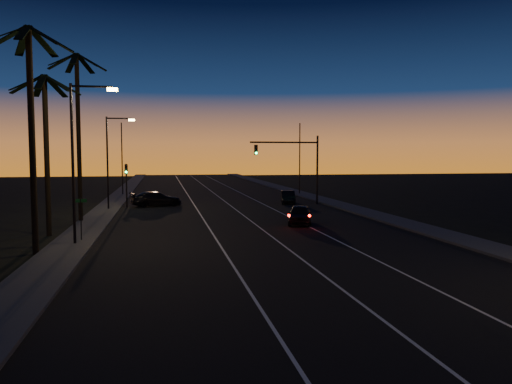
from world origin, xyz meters
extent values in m
cube|color=black|center=(0.00, 30.00, 0.01)|extent=(20.00, 170.00, 0.01)
cube|color=#3A3B38|center=(-11.20, 30.00, 0.08)|extent=(2.40, 170.00, 0.16)
cube|color=#3A3B38|center=(11.20, 30.00, 0.08)|extent=(2.40, 170.00, 0.16)
cube|color=silver|center=(-3.00, 30.00, 0.02)|extent=(0.12, 160.00, 0.01)
cube|color=silver|center=(0.50, 30.00, 0.02)|extent=(0.12, 160.00, 0.01)
cube|color=silver|center=(4.00, 30.00, 0.02)|extent=(0.12, 160.00, 0.01)
cylinder|color=black|center=(-12.60, 18.00, 5.75)|extent=(0.32, 0.32, 11.50)
cube|color=black|center=(-11.57, 18.26, 10.94)|extent=(2.18, 0.92, 1.18)
cube|color=black|center=(-12.16, 18.97, 10.94)|extent=(1.25, 2.12, 1.18)
cube|color=black|center=(-13.08, 18.94, 10.94)|extent=(1.34, 2.09, 1.18)
cube|color=black|center=(-13.64, 18.21, 10.94)|extent=(2.18, 0.82, 1.18)
cube|color=black|center=(-13.41, 17.32, 10.94)|extent=(1.90, 1.69, 1.18)
cube|color=black|center=(-12.57, 16.94, 10.94)|extent=(0.45, 2.16, 1.18)
cube|color=black|center=(-11.75, 17.36, 10.94)|extent=(1.95, 1.61, 1.18)
cylinder|color=black|center=(-13.20, 24.00, 5.00)|extent=(0.32, 0.32, 10.00)
cube|color=black|center=(-12.17, 24.26, 9.44)|extent=(2.18, 0.92, 1.18)
cube|color=black|center=(-12.76, 24.97, 9.44)|extent=(1.25, 2.12, 1.18)
cube|color=black|center=(-13.68, 24.94, 9.44)|extent=(1.34, 2.09, 1.18)
cube|color=black|center=(-14.24, 24.21, 9.44)|extent=(2.18, 0.82, 1.18)
cube|color=black|center=(-14.01, 23.32, 9.44)|extent=(1.90, 1.69, 1.18)
cube|color=black|center=(-13.17, 22.94, 9.44)|extent=(0.45, 2.16, 1.18)
cube|color=black|center=(-12.35, 23.36, 9.44)|extent=(1.95, 1.61, 1.18)
cylinder|color=black|center=(-12.20, 30.00, 6.25)|extent=(0.32, 0.32, 12.50)
cube|color=black|center=(-11.17, 30.26, 11.94)|extent=(2.18, 0.92, 1.18)
cube|color=black|center=(-11.76, 30.97, 11.94)|extent=(1.25, 2.12, 1.18)
cube|color=black|center=(-12.68, 30.94, 11.94)|extent=(1.34, 2.09, 1.18)
cube|color=black|center=(-13.24, 30.21, 11.94)|extent=(2.18, 0.82, 1.18)
cube|color=black|center=(-13.01, 29.32, 11.94)|extent=(1.90, 1.69, 1.18)
cube|color=black|center=(-12.17, 28.94, 11.94)|extent=(0.45, 2.16, 1.18)
cube|color=black|center=(-11.35, 29.36, 11.94)|extent=(1.95, 1.61, 1.18)
cylinder|color=black|center=(-11.00, 20.00, 4.50)|extent=(0.16, 0.16, 9.00)
cylinder|color=black|center=(-9.90, 20.00, 8.85)|extent=(2.20, 0.12, 0.12)
cube|color=#E5BC5B|center=(-8.80, 20.00, 8.72)|extent=(0.55, 0.26, 0.16)
cylinder|color=black|center=(-11.00, 38.00, 4.25)|extent=(0.16, 0.16, 8.50)
cylinder|color=black|center=(-9.90, 38.00, 8.35)|extent=(2.20, 0.12, 0.12)
cube|color=#E5BC5B|center=(-8.80, 38.00, 8.22)|extent=(0.55, 0.26, 0.16)
cylinder|color=black|center=(-10.80, 21.00, 1.30)|extent=(0.06, 0.06, 2.60)
cube|color=#0C4D1B|center=(-10.80, 21.00, 2.45)|extent=(0.70, 0.03, 0.20)
cylinder|color=black|center=(9.50, 40.00, 3.50)|extent=(0.20, 0.20, 7.00)
cylinder|color=black|center=(6.00, 40.00, 6.30)|extent=(7.00, 0.16, 0.16)
cube|color=black|center=(3.10, 40.00, 5.55)|extent=(0.32, 0.28, 1.00)
sphere|color=black|center=(3.10, 39.83, 5.87)|extent=(0.20, 0.20, 0.20)
sphere|color=black|center=(3.10, 39.83, 5.55)|extent=(0.20, 0.20, 0.20)
sphere|color=#14FF59|center=(3.10, 39.83, 5.23)|extent=(0.20, 0.20, 0.20)
cylinder|color=black|center=(-9.50, 40.00, 2.10)|extent=(0.14, 0.14, 4.20)
cube|color=black|center=(-9.50, 40.00, 3.70)|extent=(0.28, 0.25, 0.90)
sphere|color=black|center=(-9.50, 39.85, 3.98)|extent=(0.18, 0.18, 0.18)
sphere|color=black|center=(-9.50, 39.85, 3.70)|extent=(0.18, 0.18, 0.18)
sphere|color=#14FF59|center=(-9.50, 39.85, 3.42)|extent=(0.18, 0.18, 0.18)
cylinder|color=black|center=(-11.00, 55.00, 4.50)|extent=(0.14, 0.14, 9.00)
cylinder|color=black|center=(11.00, 52.00, 4.50)|extent=(0.14, 0.14, 9.00)
imported|color=black|center=(3.76, 26.08, 0.71)|extent=(2.79, 4.42, 1.40)
sphere|color=#FF0F05|center=(2.37, 23.95, 0.93)|extent=(0.18, 0.18, 0.18)
sphere|color=#FF0F05|center=(3.71, 23.53, 0.93)|extent=(0.18, 0.18, 0.18)
imported|color=black|center=(6.73, 41.23, 0.66)|extent=(2.08, 4.11, 1.29)
imported|color=black|center=(-6.73, 40.74, 0.73)|extent=(5.31, 3.17, 1.44)
camera|label=1|loc=(-6.16, -9.01, 5.15)|focal=35.00mm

